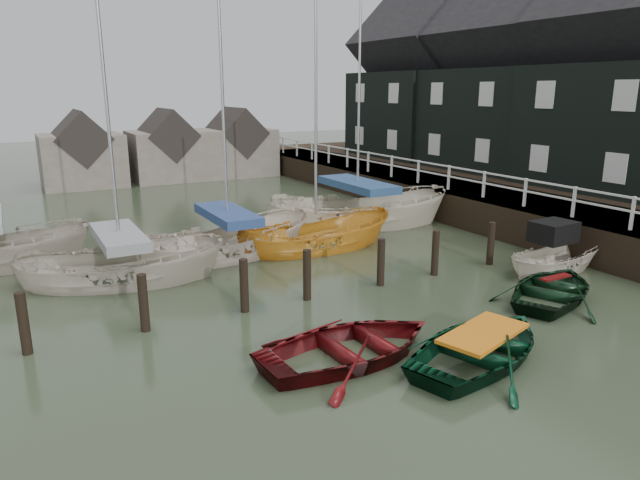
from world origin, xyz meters
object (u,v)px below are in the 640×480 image
rowboat_green (481,359)px  rowboat_dkgreen (553,298)px  sailboat_a (123,280)px  sailboat_c (316,248)px  motorboat (555,267)px  rowboat_red (352,359)px  sailboat_d (357,224)px  sailboat_b (229,254)px

rowboat_green → rowboat_dkgreen: (4.36, 1.78, 0.00)m
sailboat_a → sailboat_c: 6.76m
motorboat → rowboat_red: bearing=100.0°
rowboat_dkgreen → sailboat_d: size_ratio=0.29×
rowboat_red → sailboat_c: size_ratio=0.42×
rowboat_green → sailboat_c: bearing=-23.7°
rowboat_green → sailboat_a: (-5.70, 8.82, 0.06)m
rowboat_green → sailboat_d: sailboat_d is taller
rowboat_red → motorboat: bearing=-79.4°
motorboat → sailboat_b: bearing=49.2°
rowboat_dkgreen → rowboat_red: bearing=68.8°
rowboat_dkgreen → motorboat: (2.05, 1.65, 0.12)m
rowboat_red → sailboat_c: sailboat_c is taller
rowboat_red → motorboat: motorboat is taller
sailboat_b → sailboat_c: (3.05, -0.60, -0.05)m
sailboat_c → rowboat_dkgreen: bearing=-153.1°
sailboat_a → rowboat_red: bearing=-139.6°
rowboat_red → rowboat_dkgreen: (6.75, 0.42, 0.00)m
rowboat_green → sailboat_a: bearing=15.6°
rowboat_dkgreen → sailboat_c: (-3.31, 7.51, 0.01)m
rowboat_dkgreen → sailboat_d: 9.90m
sailboat_a → sailboat_d: size_ratio=0.77×
sailboat_d → sailboat_a: bearing=129.6°
sailboat_b → rowboat_dkgreen: bearing=-148.0°
sailboat_c → rowboat_red: bearing=159.6°
motorboat → sailboat_d: 8.51m
rowboat_green → rowboat_dkgreen: size_ratio=1.07×
rowboat_green → sailboat_b: sailboat_b is taller
rowboat_red → sailboat_c: 8.65m
motorboat → rowboat_green: bearing=114.8°
rowboat_dkgreen → sailboat_b: sailboat_b is taller
sailboat_a → motorboat: bearing=-97.5°
sailboat_a → sailboat_c: bearing=-69.6°
rowboat_red → sailboat_c: bearing=-26.2°
rowboat_red → sailboat_d: size_ratio=0.31×
motorboat → sailboat_c: size_ratio=0.39×
sailboat_c → sailboat_d: sailboat_d is taller
sailboat_a → sailboat_d: sailboat_d is taller
sailboat_d → rowboat_green: bearing=-176.5°
rowboat_red → sailboat_b: bearing=-5.3°
sailboat_d → rowboat_dkgreen: bearing=-156.0°
rowboat_green → motorboat: bearing=-79.1°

